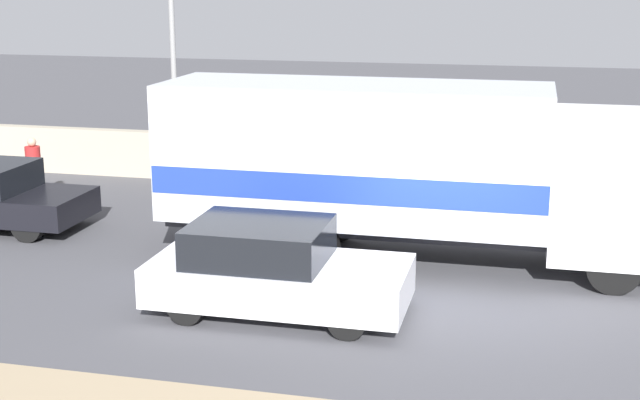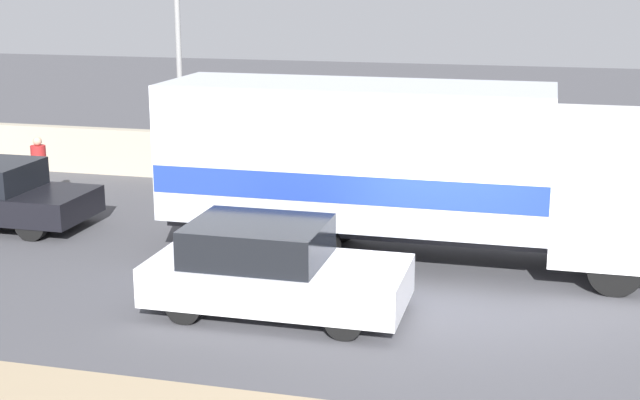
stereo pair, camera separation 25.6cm
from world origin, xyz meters
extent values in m
plane|color=#47474C|center=(0.00, 0.00, 0.00)|extent=(80.00, 80.00, 0.00)
cube|color=#A39984|center=(0.00, 7.40, 0.61)|extent=(60.00, 0.35, 1.22)
cylinder|color=gray|center=(-7.47, 6.84, 3.26)|extent=(0.14, 0.14, 6.52)
cube|color=silver|center=(2.73, 1.91, 1.65)|extent=(2.21, 2.24, 2.49)
cube|color=#2D2D33|center=(-1.90, 1.91, 0.67)|extent=(7.06, 1.31, 0.25)
cube|color=silver|center=(-1.90, 1.91, 2.04)|extent=(7.06, 2.39, 2.49)
cube|color=navy|center=(-1.90, 1.91, 1.59)|extent=(7.02, 2.41, 0.50)
cylinder|color=black|center=(2.73, 2.86, 0.45)|extent=(0.91, 0.28, 0.91)
cylinder|color=black|center=(2.73, 0.96, 0.45)|extent=(0.91, 0.28, 0.91)
cylinder|color=black|center=(-3.84, 2.86, 0.45)|extent=(0.91, 0.28, 0.91)
cylinder|color=black|center=(-3.84, 0.96, 0.45)|extent=(0.91, 0.28, 0.91)
cylinder|color=black|center=(-2.43, 2.86, 0.45)|extent=(0.91, 0.28, 0.91)
cylinder|color=black|center=(-2.43, 0.96, 0.45)|extent=(0.91, 0.28, 0.91)
cube|color=silver|center=(-2.46, -1.18, 0.53)|extent=(4.05, 1.85, 0.63)
cube|color=black|center=(-2.79, -1.18, 1.14)|extent=(2.11, 1.71, 0.61)
cylinder|color=black|center=(-1.21, -0.37, 0.29)|extent=(0.57, 0.20, 0.57)
cylinder|color=black|center=(-1.21, -1.99, 0.29)|extent=(0.57, 0.20, 0.57)
cylinder|color=black|center=(-3.72, -0.37, 0.29)|extent=(0.57, 0.20, 0.57)
cylinder|color=black|center=(-3.72, -1.99, 0.29)|extent=(0.57, 0.20, 0.57)
cylinder|color=black|center=(-8.43, 2.93, 0.33)|extent=(0.67, 0.20, 0.67)
cylinder|color=black|center=(-8.43, 1.34, 0.33)|extent=(0.67, 0.20, 0.67)
cylinder|color=#473828|center=(-9.85, 4.05, 0.38)|extent=(0.27, 0.27, 0.75)
cylinder|color=#B22626|center=(-9.85, 4.05, 1.06)|extent=(0.34, 0.34, 0.63)
sphere|color=tan|center=(-9.85, 4.05, 1.48)|extent=(0.20, 0.20, 0.20)
camera|label=1|loc=(1.24, -13.92, 5.19)|focal=50.00mm
camera|label=2|loc=(1.49, -13.86, 5.19)|focal=50.00mm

